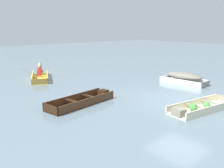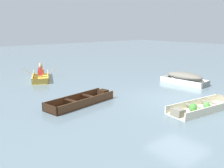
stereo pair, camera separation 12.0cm
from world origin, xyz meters
TOP-DOWN VIEW (x-y plane):
  - ground_plane at (0.00, 0.00)m, footprint 80.00×80.00m
  - dinghy_cream_foreground at (-0.59, -1.35)m, footprint 3.48×1.45m
  - skiff_white_near_moored at (3.27, 2.07)m, footprint 1.20×2.89m
  - skiff_dark_varnish_mid_moored at (-3.74, 2.67)m, footprint 3.52×1.52m
  - rowboat_yellow_with_crew at (-2.80, 9.19)m, footprint 2.44×3.44m

SIDE VIEW (x-z plane):
  - ground_plane at x=0.00m, z-range 0.00..0.00m
  - dinghy_cream_foreground at x=-0.59m, z-range -0.07..0.31m
  - skiff_dark_varnish_mid_moored at x=-3.74m, z-range -0.06..0.31m
  - rowboat_yellow_with_crew at x=-2.80m, z-range -0.25..0.68m
  - skiff_white_near_moored at x=3.27m, z-range 0.04..0.75m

